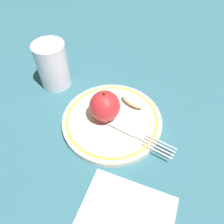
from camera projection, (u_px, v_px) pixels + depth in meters
The scene contains 7 objects.
ground_plane at pixel (108, 122), 0.50m from camera, with size 2.00×2.00×0.00m, color #2D5D68.
plate at pixel (112, 120), 0.49m from camera, with size 0.22×0.22×0.02m.
apple_red_whole at pixel (104, 107), 0.46m from camera, with size 0.07×0.07×0.08m.
apple_slice_front at pixel (133, 101), 0.50m from camera, with size 0.06×0.03×0.02m, color beige.
fork at pixel (129, 132), 0.46m from camera, with size 0.19×0.06×0.00m.
drinking_glass at pixel (53, 65), 0.54m from camera, with size 0.08×0.08×0.12m, color white.
napkin_folded at pixel (126, 215), 0.37m from camera, with size 0.16×0.12×0.01m, color #AEC8C7.
Camera 1 is at (0.10, -0.29, 0.40)m, focal length 35.00 mm.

